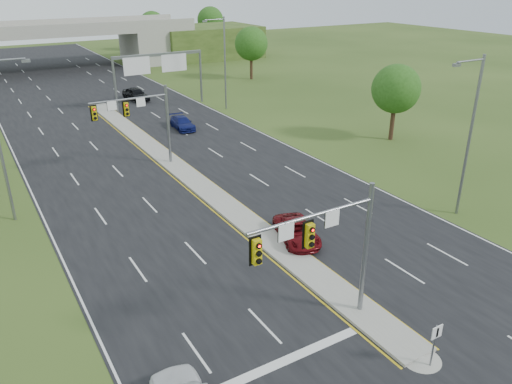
{
  "coord_description": "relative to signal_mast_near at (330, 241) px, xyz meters",
  "views": [
    {
      "loc": [
        -15.02,
        -14.96,
        15.57
      ],
      "look_at": [
        -0.29,
        9.65,
        3.0
      ],
      "focal_mm": 35.0,
      "sensor_mm": 36.0,
      "label": 1
    }
  ],
  "objects": [
    {
      "name": "median",
      "position": [
        2.26,
        23.07,
        -4.63
      ],
      "size": [
        2.0,
        54.0,
        0.16
      ],
      "primitive_type": "cube",
      "color": "gray",
      "rests_on": "road"
    },
    {
      "name": "tree_back_c",
      "position": [
        26.26,
        94.07,
        0.78
      ],
      "size": [
        5.6,
        5.6,
        8.32
      ],
      "color": "#382316",
      "rests_on": "ground"
    },
    {
      "name": "car_far_c",
      "position": [
        7.47,
        50.17,
        -3.88
      ],
      "size": [
        2.78,
        5.14,
        1.66
      ],
      "primitive_type": "imported",
      "rotation": [
        0.0,
        0.0,
        0.17
      ],
      "color": "black",
      "rests_on": "road"
    },
    {
      "name": "road",
      "position": [
        2.26,
        35.07,
        -4.72
      ],
      "size": [
        24.0,
        160.0,
        0.02
      ],
      "primitive_type": "cube",
      "color": "black",
      "rests_on": "ground"
    },
    {
      "name": "keep_right_sign",
      "position": [
        2.26,
        -4.45,
        -3.21
      ],
      "size": [
        0.6,
        0.13,
        2.2
      ],
      "color": "slate",
      "rests_on": "ground"
    },
    {
      "name": "lane_markings",
      "position": [
        1.66,
        28.99,
        -4.7
      ],
      "size": [
        23.72,
        160.0,
        0.01
      ],
      "color": "gold",
      "rests_on": "road"
    },
    {
      "name": "ground",
      "position": [
        2.26,
        0.07,
        -4.73
      ],
      "size": [
        240.0,
        240.0,
        0.0
      ],
      "primitive_type": "plane",
      "color": "#314619",
      "rests_on": "ground"
    },
    {
      "name": "tree_r_near",
      "position": [
        24.26,
        20.07,
        0.45
      ],
      "size": [
        4.8,
        4.8,
        7.6
      ],
      "color": "#382316",
      "rests_on": "ground"
    },
    {
      "name": "lightpole_r_far",
      "position": [
        15.56,
        40.07,
        1.38
      ],
      "size": [
        2.85,
        0.25,
        11.0
      ],
      "color": "slate",
      "rests_on": "ground"
    },
    {
      "name": "sign_gantry",
      "position": [
        8.95,
        44.99,
        0.51
      ],
      "size": [
        11.58,
        0.44,
        6.67
      ],
      "color": "slate",
      "rests_on": "ground"
    },
    {
      "name": "median_nose",
      "position": [
        2.26,
        -3.93,
        -4.63
      ],
      "size": [
        2.0,
        2.0,
        0.16
      ],
      "primitive_type": "cone",
      "color": "gray",
      "rests_on": "road"
    },
    {
      "name": "tree_back_d",
      "position": [
        40.26,
        94.07,
        1.11
      ],
      "size": [
        6.0,
        6.0,
        8.85
      ],
      "color": "#382316",
      "rests_on": "ground"
    },
    {
      "name": "tree_r_mid",
      "position": [
        28.26,
        55.07,
        0.78
      ],
      "size": [
        5.2,
        5.2,
        8.12
      ],
      "color": "#382316",
      "rests_on": "ground"
    },
    {
      "name": "signal_mast_near",
      "position": [
        0.0,
        0.0,
        0.0
      ],
      "size": [
        6.62,
        0.6,
        7.0
      ],
      "color": "slate",
      "rests_on": "ground"
    },
    {
      "name": "signal_mast_far",
      "position": [
        0.0,
        25.0,
        0.0
      ],
      "size": [
        6.62,
        0.6,
        7.0
      ],
      "color": "slate",
      "rests_on": "ground"
    },
    {
      "name": "lightpole_l_mid",
      "position": [
        -11.03,
        20.07,
        1.38
      ],
      "size": [
        2.85,
        0.25,
        11.0
      ],
      "color": "slate",
      "rests_on": "ground"
    },
    {
      "name": "car_far_b",
      "position": [
        7.45,
        34.49,
        -4.05
      ],
      "size": [
        2.17,
        4.62,
        1.3
      ],
      "primitive_type": "imported",
      "rotation": [
        0.0,
        0.0,
        -0.08
      ],
      "color": "#0D1453",
      "rests_on": "road"
    },
    {
      "name": "lightpole_r_near",
      "position": [
        15.56,
        5.07,
        1.38
      ],
      "size": [
        2.85,
        0.25,
        11.0
      ],
      "color": "slate",
      "rests_on": "ground"
    },
    {
      "name": "car_far_a",
      "position": [
        3.76,
        7.68,
        -4.07
      ],
      "size": [
        3.33,
        4.97,
        1.27
      ],
      "primitive_type": "imported",
      "rotation": [
        0.0,
        0.0,
        -0.29
      ],
      "color": "#5B090D",
      "rests_on": "road"
    },
    {
      "name": "overpass",
      "position": [
        2.26,
        80.07,
        -1.17
      ],
      "size": [
        80.0,
        14.0,
        8.1
      ],
      "color": "gray",
      "rests_on": "ground"
    }
  ]
}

